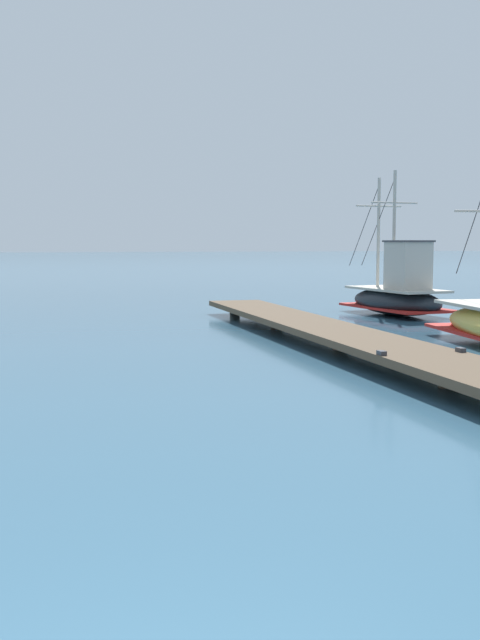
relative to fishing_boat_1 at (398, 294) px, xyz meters
The scene contains 2 objects.
floating_dock 9.18m from the fishing_boat_1, 124.69° to the right, with size 1.87×19.93×0.53m.
fishing_boat_1 is the anchor object (origin of this frame).
Camera 1 is at (-0.10, -2.86, 2.48)m, focal length 43.89 mm.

